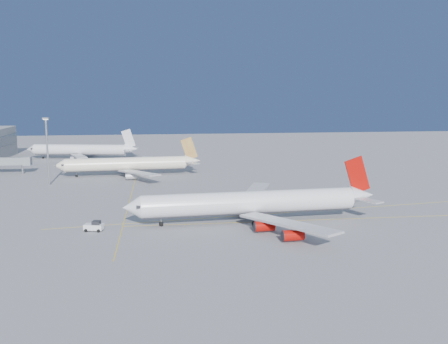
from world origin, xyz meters
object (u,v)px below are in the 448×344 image
Objects in this scene: airliner_etihad at (129,164)px; airliner_virgin at (255,203)px; light_mast at (47,145)px; airliner_third at (82,150)px; pushback_tug at (94,226)px.

airliner_virgin is at bearing -68.65° from airliner_etihad.
airliner_virgin is 87.33m from light_mast.
airliner_etihad is at bearing -53.60° from airliner_third.
airliner_virgin reaches higher than airliner_third.
pushback_tug is at bearing -70.60° from airliner_third.
pushback_tug is (-39.97, -3.81, -3.79)m from airliner_virgin.
airliner_virgin is 142.16m from airliner_third.
airliner_virgin is 1.20× the size of airliner_third.
airliner_third is at bearing 112.42° from airliner_etihad.
airliner_virgin is 84.11m from airliner_etihad.
pushback_tug is 0.20× the size of light_mast.
airliner_etihad is 2.39× the size of light_mast.
airliner_third reaches higher than pushback_tug.
pushback_tug is at bearing -178.41° from airliner_virgin.
airliner_etihad is at bearing 100.26° from pushback_tug.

